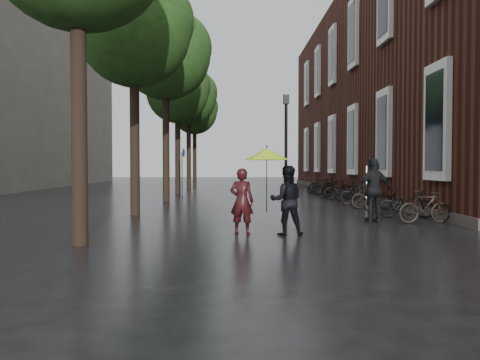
{
  "coord_description": "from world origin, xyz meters",
  "views": [
    {
      "loc": [
        -0.86,
        -8.7,
        1.65
      ],
      "look_at": [
        -0.61,
        5.38,
        1.22
      ],
      "focal_mm": 35.0,
      "sensor_mm": 36.0,
      "label": 1
    }
  ],
  "objects_px": {
    "pedestrian_walking": "(374,190)",
    "ad_lightbox": "(370,183)",
    "person_burgundy": "(242,201)",
    "person_black": "(287,201)",
    "lamp_post": "(286,139)",
    "parked_bicycles": "(350,192)"
  },
  "relations": [
    {
      "from": "person_burgundy",
      "to": "pedestrian_walking",
      "type": "xyz_separation_m",
      "value": [
        3.9,
        2.28,
        0.14
      ]
    },
    {
      "from": "person_black",
      "to": "lamp_post",
      "type": "relative_size",
      "value": 0.36
    },
    {
      "from": "lamp_post",
      "to": "ad_lightbox",
      "type": "bearing_deg",
      "value": 23.25
    },
    {
      "from": "person_black",
      "to": "pedestrian_walking",
      "type": "xyz_separation_m",
      "value": [
        2.84,
        2.5,
        0.11
      ]
    },
    {
      "from": "person_black",
      "to": "ad_lightbox",
      "type": "xyz_separation_m",
      "value": [
        4.87,
        9.76,
        0.06
      ]
    },
    {
      "from": "ad_lightbox",
      "to": "lamp_post",
      "type": "height_order",
      "value": "lamp_post"
    },
    {
      "from": "pedestrian_walking",
      "to": "lamp_post",
      "type": "xyz_separation_m",
      "value": [
        -1.93,
        5.56,
        1.82
      ]
    },
    {
      "from": "person_burgundy",
      "to": "person_black",
      "type": "distance_m",
      "value": 1.08
    },
    {
      "from": "person_black",
      "to": "pedestrian_walking",
      "type": "relative_size",
      "value": 0.88
    },
    {
      "from": "pedestrian_walking",
      "to": "ad_lightbox",
      "type": "relative_size",
      "value": 1.07
    },
    {
      "from": "pedestrian_walking",
      "to": "person_black",
      "type": "bearing_deg",
      "value": 27.48
    },
    {
      "from": "person_burgundy",
      "to": "ad_lightbox",
      "type": "bearing_deg",
      "value": -106.95
    },
    {
      "from": "person_black",
      "to": "lamp_post",
      "type": "bearing_deg",
      "value": -96.03
    },
    {
      "from": "pedestrian_walking",
      "to": "lamp_post",
      "type": "distance_m",
      "value": 6.16
    },
    {
      "from": "parked_bicycles",
      "to": "person_black",
      "type": "bearing_deg",
      "value": -111.82
    },
    {
      "from": "pedestrian_walking",
      "to": "ad_lightbox",
      "type": "bearing_deg",
      "value": -119.56
    },
    {
      "from": "person_burgundy",
      "to": "parked_bicycles",
      "type": "height_order",
      "value": "person_burgundy"
    },
    {
      "from": "person_burgundy",
      "to": "pedestrian_walking",
      "type": "relative_size",
      "value": 0.85
    },
    {
      "from": "pedestrian_walking",
      "to": "parked_bicycles",
      "type": "xyz_separation_m",
      "value": [
        1.3,
        7.84,
        -0.48
      ]
    },
    {
      "from": "lamp_post",
      "to": "pedestrian_walking",
      "type": "bearing_deg",
      "value": -70.88
    },
    {
      "from": "parked_bicycles",
      "to": "ad_lightbox",
      "type": "distance_m",
      "value": 1.03
    },
    {
      "from": "person_burgundy",
      "to": "pedestrian_walking",
      "type": "distance_m",
      "value": 4.52
    }
  ]
}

